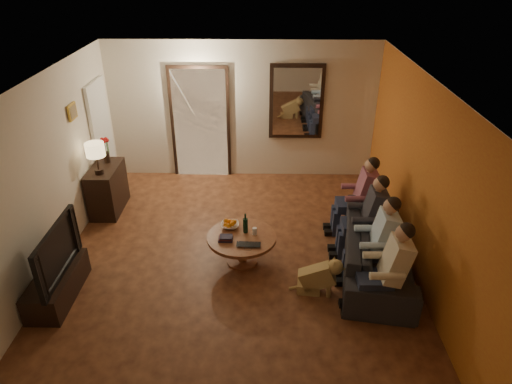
{
  "coord_description": "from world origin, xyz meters",
  "views": [
    {
      "loc": [
        0.39,
        -5.21,
        4.05
      ],
      "look_at": [
        0.3,
        0.3,
        1.05
      ],
      "focal_mm": 32.0,
      "sensor_mm": 36.0,
      "label": 1
    }
  ],
  "objects_px": {
    "person_b": "(378,244)",
    "person_c": "(369,220)",
    "person_a": "(389,273)",
    "coffee_table": "(242,249)",
    "wine_bottle": "(245,223)",
    "bowl": "(230,225)",
    "tv": "(48,252)",
    "person_d": "(361,199)",
    "tv_stand": "(57,285)",
    "dog": "(317,276)",
    "table_lamp": "(97,158)",
    "dresser": "(107,189)",
    "laptop": "(248,247)",
    "sofa": "(378,248)"
  },
  "relations": [
    {
      "from": "person_b",
      "to": "person_c",
      "type": "height_order",
      "value": "same"
    },
    {
      "from": "person_a",
      "to": "coffee_table",
      "type": "distance_m",
      "value": 2.09
    },
    {
      "from": "wine_bottle",
      "to": "bowl",
      "type": "bearing_deg",
      "value": 152.45
    },
    {
      "from": "person_a",
      "to": "tv",
      "type": "bearing_deg",
      "value": 177.06
    },
    {
      "from": "person_d",
      "to": "coffee_table",
      "type": "distance_m",
      "value": 2.01
    },
    {
      "from": "tv_stand",
      "to": "dog",
      "type": "xyz_separation_m",
      "value": [
        3.36,
        0.13,
        0.09
      ]
    },
    {
      "from": "table_lamp",
      "to": "person_a",
      "type": "height_order",
      "value": "table_lamp"
    },
    {
      "from": "dresser",
      "to": "person_d",
      "type": "xyz_separation_m",
      "value": [
        4.15,
        -0.64,
        0.2
      ]
    },
    {
      "from": "tv",
      "to": "person_c",
      "type": "relative_size",
      "value": 0.98
    },
    {
      "from": "tv_stand",
      "to": "person_a",
      "type": "bearing_deg",
      "value": -2.94
    },
    {
      "from": "tv_stand",
      "to": "bowl",
      "type": "xyz_separation_m",
      "value": [
        2.17,
        0.99,
        0.29
      ]
    },
    {
      "from": "tv_stand",
      "to": "laptop",
      "type": "relative_size",
      "value": 3.41
    },
    {
      "from": "person_b",
      "to": "bowl",
      "type": "height_order",
      "value": "person_b"
    },
    {
      "from": "laptop",
      "to": "person_b",
      "type": "bearing_deg",
      "value": -1.09
    },
    {
      "from": "tv",
      "to": "person_d",
      "type": "bearing_deg",
      "value": -69.09
    },
    {
      "from": "table_lamp",
      "to": "person_a",
      "type": "bearing_deg",
      "value": -28.17
    },
    {
      "from": "tv",
      "to": "tv_stand",
      "type": "bearing_deg",
      "value": 0.0
    },
    {
      "from": "tv",
      "to": "person_c",
      "type": "height_order",
      "value": "person_c"
    },
    {
      "from": "person_c",
      "to": "coffee_table",
      "type": "xyz_separation_m",
      "value": [
        -1.8,
        -0.21,
        -0.38
      ]
    },
    {
      "from": "dog",
      "to": "coffee_table",
      "type": "height_order",
      "value": "dog"
    },
    {
      "from": "dog",
      "to": "bowl",
      "type": "distance_m",
      "value": 1.48
    },
    {
      "from": "person_a",
      "to": "bowl",
      "type": "bearing_deg",
      "value": 148.64
    },
    {
      "from": "dresser",
      "to": "coffee_table",
      "type": "relative_size",
      "value": 0.92
    },
    {
      "from": "dresser",
      "to": "table_lamp",
      "type": "xyz_separation_m",
      "value": [
        0.0,
        -0.22,
        0.67
      ]
    },
    {
      "from": "person_d",
      "to": "laptop",
      "type": "bearing_deg",
      "value": -147.29
    },
    {
      "from": "sofa",
      "to": "dog",
      "type": "distance_m",
      "value": 1.06
    },
    {
      "from": "dresser",
      "to": "person_a",
      "type": "bearing_deg",
      "value": -30.48
    },
    {
      "from": "table_lamp",
      "to": "laptop",
      "type": "distance_m",
      "value": 2.95
    },
    {
      "from": "person_d",
      "to": "laptop",
      "type": "height_order",
      "value": "person_d"
    },
    {
      "from": "sofa",
      "to": "coffee_table",
      "type": "relative_size",
      "value": 2.36
    },
    {
      "from": "person_a",
      "to": "dresser",
      "type": "bearing_deg",
      "value": 149.52
    },
    {
      "from": "bowl",
      "to": "tv",
      "type": "bearing_deg",
      "value": -155.4
    },
    {
      "from": "person_a",
      "to": "laptop",
      "type": "distance_m",
      "value": 1.85
    },
    {
      "from": "table_lamp",
      "to": "bowl",
      "type": "height_order",
      "value": "table_lamp"
    },
    {
      "from": "person_a",
      "to": "wine_bottle",
      "type": "relative_size",
      "value": 3.87
    },
    {
      "from": "table_lamp",
      "to": "bowl",
      "type": "bearing_deg",
      "value": -25.09
    },
    {
      "from": "person_a",
      "to": "wine_bottle",
      "type": "distance_m",
      "value": 2.06
    },
    {
      "from": "sofa",
      "to": "coffee_table",
      "type": "xyz_separation_m",
      "value": [
        -1.9,
        0.09,
        -0.11
      ]
    },
    {
      "from": "bowl",
      "to": "dog",
      "type": "bearing_deg",
      "value": -36.08
    },
    {
      "from": "table_lamp",
      "to": "person_c",
      "type": "relative_size",
      "value": 0.45
    },
    {
      "from": "dog",
      "to": "coffee_table",
      "type": "relative_size",
      "value": 0.57
    },
    {
      "from": "sofa",
      "to": "laptop",
      "type": "relative_size",
      "value": 7.0
    },
    {
      "from": "table_lamp",
      "to": "tv_stand",
      "type": "relative_size",
      "value": 0.48
    },
    {
      "from": "table_lamp",
      "to": "sofa",
      "type": "bearing_deg",
      "value": -17.3
    },
    {
      "from": "person_b",
      "to": "bowl",
      "type": "bearing_deg",
      "value": 162.95
    },
    {
      "from": "person_d",
      "to": "bowl",
      "type": "bearing_deg",
      "value": -163.35
    },
    {
      "from": "bowl",
      "to": "laptop",
      "type": "distance_m",
      "value": 0.57
    },
    {
      "from": "person_c",
      "to": "dog",
      "type": "xyz_separation_m",
      "value": [
        -0.8,
        -0.86,
        -0.32
      ]
    },
    {
      "from": "person_c",
      "to": "person_a",
      "type": "bearing_deg",
      "value": -90.0
    },
    {
      "from": "dresser",
      "to": "table_lamp",
      "type": "height_order",
      "value": "table_lamp"
    }
  ]
}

